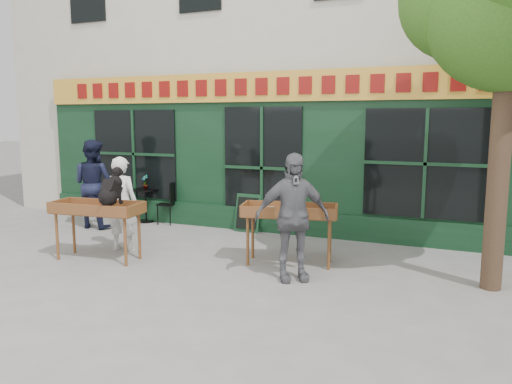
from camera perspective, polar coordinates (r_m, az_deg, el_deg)
ground at (r=8.52m, az=-5.28°, el=-7.75°), size 80.00×80.00×0.00m
building at (r=13.97m, az=6.81°, el=19.13°), size 14.00×7.26×10.00m
book_cart_center at (r=8.75m, az=-17.70°, el=-2.15°), size 1.56×0.78×0.99m
dog at (r=8.42m, az=-16.26°, el=0.73°), size 0.40×0.63×0.60m
woman at (r=9.24m, az=-15.09°, el=-1.32°), size 0.66×0.47×1.70m
book_cart_right at (r=8.11m, az=3.86°, el=-2.58°), size 1.60×0.94×0.99m
man_right at (r=7.29m, az=4.15°, el=-2.88°), size 1.18×0.98×1.88m
bistro_table at (r=11.69m, az=-12.50°, el=-0.74°), size 0.60×0.60×0.76m
bistro_chair_left at (r=12.03m, az=-15.05°, el=-0.51°), size 0.51×0.51×0.95m
bistro_chair_right at (r=11.36m, az=-9.81°, el=-0.86°), size 0.42×0.41×0.95m
potted_plant at (r=11.64m, az=-12.56°, el=1.14°), size 0.20×0.17×0.33m
man_left at (r=11.37m, az=-18.08°, el=0.90°), size 0.94×0.74×1.92m
chalkboard at (r=10.46m, az=-1.00°, el=-2.41°), size 0.57×0.22×0.79m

